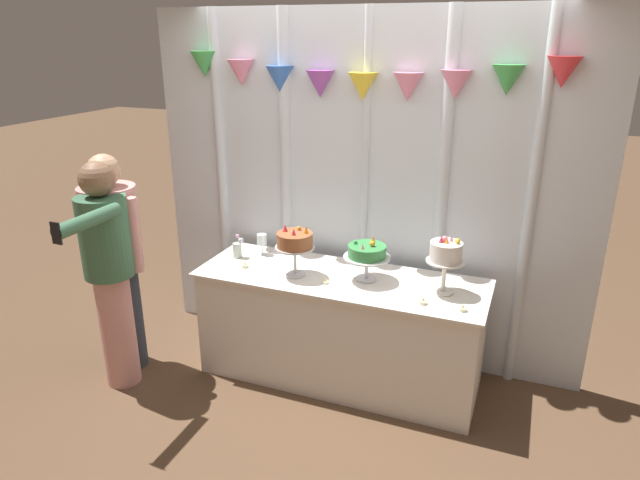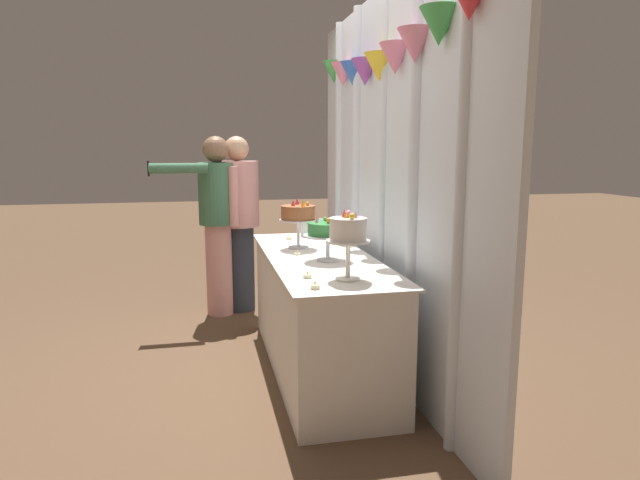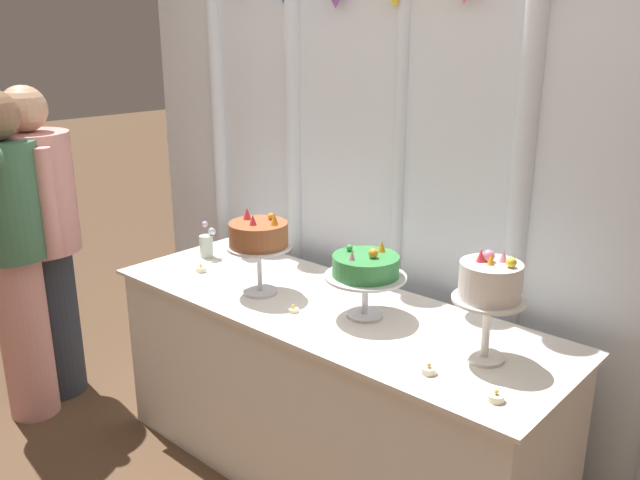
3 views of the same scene
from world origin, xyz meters
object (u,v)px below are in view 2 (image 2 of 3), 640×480
(tealight_far_right, at_px, (315,287))
(guest_girl_blue_dress, at_px, (217,217))
(wine_glass, at_px, (323,224))
(flower_vase, at_px, (305,228))
(cake_table, at_px, (319,313))
(guest_man_dark_suit, at_px, (238,218))
(cake_display_rightmost, at_px, (348,232))
(cake_display_leftmost, at_px, (298,215))
(cake_display_center, at_px, (328,231))
(tealight_near_right, at_px, (308,276))
(tealight_far_left, at_px, (289,238))
(tealight_near_left, at_px, (297,254))

(tealight_far_right, relative_size, guest_girl_blue_dress, 0.03)
(wine_glass, xyz_separation_m, tealight_far_right, (1.51, -0.38, -0.10))
(flower_vase, bearing_deg, cake_table, -4.14)
(wine_glass, relative_size, flower_vase, 0.83)
(tealight_far_right, relative_size, guest_man_dark_suit, 0.03)
(cake_display_rightmost, distance_m, flower_vase, 1.50)
(cake_display_leftmost, bearing_deg, guest_girl_blue_dress, -154.46)
(flower_vase, height_order, guest_man_dark_suit, guest_man_dark_suit)
(cake_display_rightmost, relative_size, guest_girl_blue_dress, 0.24)
(cake_display_center, bearing_deg, tealight_near_right, -26.61)
(cake_display_rightmost, xyz_separation_m, guest_man_dark_suit, (-2.19, -0.43, -0.19))
(wine_glass, distance_m, tealight_far_right, 1.56)
(wine_glass, relative_size, tealight_far_right, 3.07)
(wine_glass, height_order, guest_girl_blue_dress, guest_girl_blue_dress)
(cake_display_leftmost, distance_m, tealight_far_left, 0.44)
(cake_table, height_order, flower_vase, flower_vase)
(cake_table, relative_size, tealight_near_left, 48.61)
(cake_display_leftmost, relative_size, guest_man_dark_suit, 0.22)
(cake_display_leftmost, bearing_deg, tealight_near_right, -6.96)
(cake_table, height_order, guest_girl_blue_dress, guest_girl_blue_dress)
(cake_table, relative_size, cake_display_leftmost, 5.56)
(cake_display_leftmost, bearing_deg, wine_glass, 145.59)
(cake_table, bearing_deg, cake_display_leftmost, -164.06)
(cake_display_center, distance_m, tealight_far_right, 0.72)
(cake_display_rightmost, bearing_deg, cake_display_center, 179.18)
(cake_table, bearing_deg, cake_display_center, 6.40)
(wine_glass, xyz_separation_m, guest_man_dark_suit, (-0.83, -0.60, -0.04))
(flower_vase, height_order, tealight_near_left, flower_vase)
(cake_table, xyz_separation_m, cake_display_rightmost, (0.68, 0.01, 0.65))
(tealight_near_right, relative_size, guest_man_dark_suit, 0.03)
(tealight_far_left, bearing_deg, tealight_near_right, -4.57)
(cake_display_center, relative_size, cake_display_rightmost, 0.82)
(wine_glass, height_order, tealight_near_right, wine_glass)
(cake_display_rightmost, bearing_deg, tealight_far_left, -175.64)
(flower_vase, height_order, tealight_near_right, flower_vase)
(cake_display_center, bearing_deg, wine_glass, 169.42)
(cake_display_center, height_order, cake_display_rightmost, cake_display_rightmost)
(guest_man_dark_suit, bearing_deg, cake_display_center, 14.60)
(cake_display_leftmost, relative_size, cake_display_rightmost, 0.93)
(cake_display_leftmost, height_order, tealight_far_left, cake_display_leftmost)
(tealight_near_right, bearing_deg, tealight_far_right, -1.65)
(cake_display_center, xyz_separation_m, tealight_near_left, (-0.23, -0.15, -0.18))
(flower_vase, relative_size, tealight_far_left, 4.00)
(guest_man_dark_suit, bearing_deg, wine_glass, 35.66)
(cake_display_center, bearing_deg, flower_vase, 177.72)
(flower_vase, distance_m, guest_girl_blue_dress, 0.89)
(tealight_far_left, xyz_separation_m, tealight_near_right, (1.27, -0.10, -0.00))
(cake_display_leftmost, height_order, tealight_near_left, cake_display_leftmost)
(tealight_far_left, height_order, tealight_near_left, tealight_far_left)
(tealight_near_right, distance_m, guest_girl_blue_dress, 2.04)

